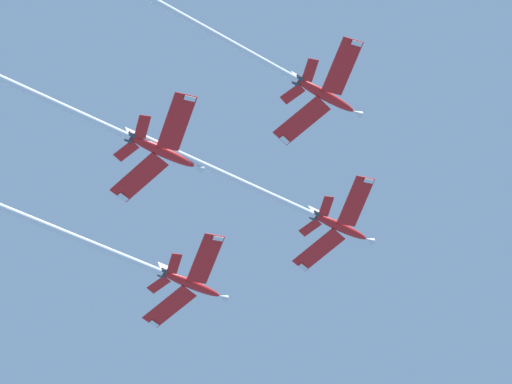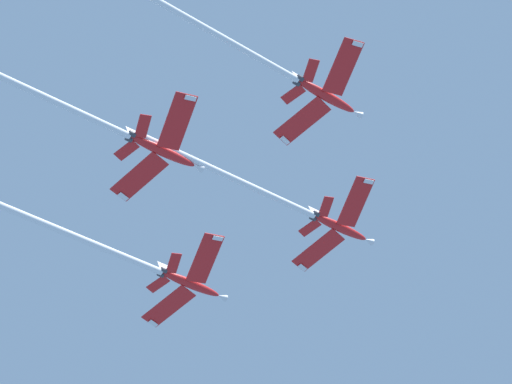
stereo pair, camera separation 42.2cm
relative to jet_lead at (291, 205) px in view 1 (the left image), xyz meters
name	(u,v)px [view 1 (the left image)]	position (x,y,z in m)	size (l,w,h in m)	color
jet_lead	(291,205)	(0.00, 0.00, 0.00)	(43.36, 23.05, 19.41)	red
jet_left_wing	(127,258)	(-23.72, 12.35, -7.32)	(46.74, 24.96, 20.54)	red
jet_right_wing	(262,60)	(-11.04, -24.03, -7.27)	(49.29, 25.83, 21.47)	red
jet_slot	(99,123)	(-32.03, -10.93, -14.09)	(44.78, 23.35, 18.99)	red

